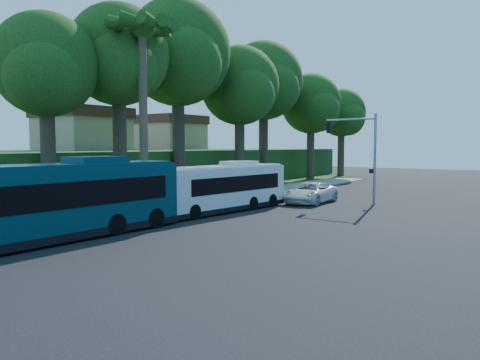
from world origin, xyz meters
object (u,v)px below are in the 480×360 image
Objects in this scene: pickup at (311,193)px; white_bus at (222,187)px; bus_shelter at (139,185)px; teal_bus at (60,200)px.

white_bus is at bearing -112.70° from pickup.
bus_shelter is 0.27× the size of white_bus.
white_bus is 2.00× the size of pickup.
bus_shelter is at bearing 116.39° from teal_bus.
bus_shelter is 5.71m from white_bus.
white_bus reaches higher than pickup.
white_bus is 0.87× the size of teal_bus.
bus_shelter is 0.24× the size of teal_bus.
teal_bus reaches higher than pickup.
pickup is at bearing 56.04° from bus_shelter.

